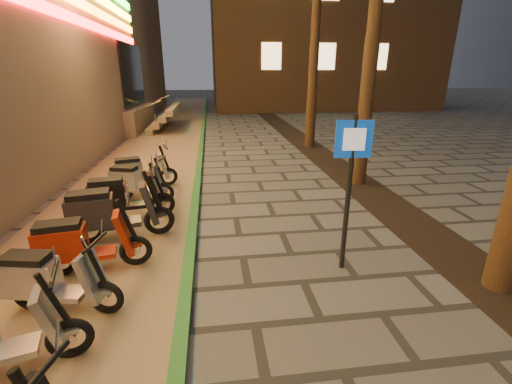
{
  "coord_description": "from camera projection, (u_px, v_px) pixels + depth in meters",
  "views": [
    {
      "loc": [
        -0.44,
        -1.76,
        2.98
      ],
      "look_at": [
        0.21,
        3.25,
        1.2
      ],
      "focal_mm": 24.0,
      "sensor_mm": 36.0,
      "label": 1
    }
  ],
  "objects": [
    {
      "name": "planting_strip",
      "position": [
        393.0,
        209.0,
        7.8
      ],
      "size": [
        1.2,
        40.0,
        0.02
      ],
      "primitive_type": "cube",
      "color": "black",
      "rests_on": "ground"
    },
    {
      "name": "scooter_10",
      "position": [
        135.0,
        182.0,
        8.23
      ],
      "size": [
        1.54,
        0.8,
        1.09
      ],
      "rotation": [
        0.0,
        0.0,
        -0.29
      ],
      "color": "black",
      "rests_on": "ground"
    },
    {
      "name": "scooter_9",
      "position": [
        121.0,
        196.0,
        7.12
      ],
      "size": [
        1.72,
        0.72,
        1.2
      ],
      "rotation": [
        0.0,
        0.0,
        0.16
      ],
      "color": "black",
      "rests_on": "ground"
    },
    {
      "name": "pedestrian_sign",
      "position": [
        350.0,
        174.0,
        4.99
      ],
      "size": [
        0.53,
        0.11,
        2.42
      ],
      "rotation": [
        0.0,
        0.0,
        -0.09
      ],
      "color": "black",
      "rests_on": "ground"
    },
    {
      "name": "scooter_7",
      "position": [
        80.0,
        244.0,
        5.21
      ],
      "size": [
        1.66,
        0.7,
        1.16
      ],
      "rotation": [
        0.0,
        0.0,
        0.17
      ],
      "color": "black",
      "rests_on": "ground"
    },
    {
      "name": "green_curb",
      "position": [
        200.0,
        160.0,
        11.92
      ],
      "size": [
        0.18,
        60.0,
        0.1
      ],
      "primitive_type": "cube",
      "color": "#296C28",
      "rests_on": "ground"
    },
    {
      "name": "scooter_6",
      "position": [
        48.0,
        280.0,
        4.37
      ],
      "size": [
        1.53,
        0.68,
        1.08
      ],
      "rotation": [
        0.0,
        0.0,
        -0.19
      ],
      "color": "black",
      "rests_on": "ground"
    },
    {
      "name": "scooter_8",
      "position": [
        108.0,
        213.0,
        6.2
      ],
      "size": [
        1.85,
        0.84,
        1.3
      ],
      "rotation": [
        0.0,
        0.0,
        0.2
      ],
      "color": "black",
      "rests_on": "ground"
    },
    {
      "name": "parking_strip",
      "position": [
        150.0,
        163.0,
        11.73
      ],
      "size": [
        3.4,
        60.0,
        0.01
      ],
      "primitive_type": "cube",
      "color": "#8C7251",
      "rests_on": "ground"
    },
    {
      "name": "scooter_11",
      "position": [
        139.0,
        171.0,
        9.03
      ],
      "size": [
        1.6,
        0.84,
        1.13
      ],
      "rotation": [
        0.0,
        0.0,
        0.3
      ],
      "color": "black",
      "rests_on": "ground"
    }
  ]
}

